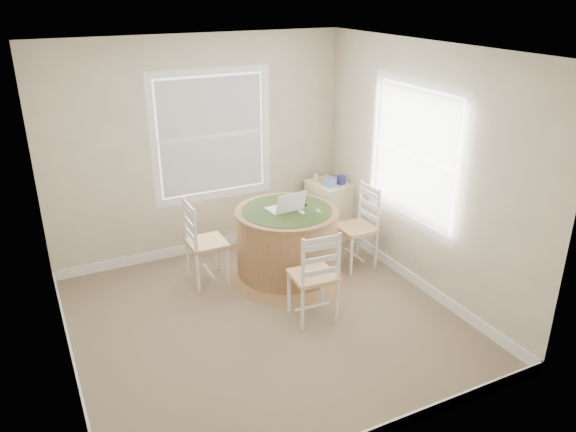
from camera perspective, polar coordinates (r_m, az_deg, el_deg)
room at (r=5.28m, az=-1.68°, el=2.62°), size 3.64×3.64×2.64m
round_table at (r=6.25m, az=-0.11°, el=-2.56°), size 1.32×1.32×0.82m
chair_left at (r=6.21m, az=-8.25°, el=-2.66°), size 0.40×0.42×0.95m
chair_near at (r=5.49m, az=2.57°, el=-6.03°), size 0.45×0.43×0.95m
chair_right at (r=6.55m, az=6.90°, el=-1.19°), size 0.41×0.43×0.95m
laptop at (r=6.09m, az=-0.23°, el=0.90°), size 0.38×0.34×0.25m
mouse at (r=6.02m, az=1.38°, el=0.38°), size 0.08×0.11×0.04m
phone at (r=6.08m, az=3.09°, el=0.51°), size 0.06×0.10×0.02m
keys at (r=6.22m, az=1.61°, el=1.10°), size 0.07×0.06×0.02m
corner_chest at (r=7.31m, az=4.06°, el=0.64°), size 0.49×0.61×0.74m
tissue_box at (r=7.07m, az=4.24°, el=3.48°), size 0.14×0.14×0.10m
box_yellow at (r=7.22m, az=4.09°, el=3.74°), size 0.16×0.12×0.06m
box_blue at (r=7.13m, az=5.39°, el=3.69°), size 0.09×0.09×0.12m
cup_cream at (r=7.24m, az=2.90°, el=3.95°), size 0.07×0.07×0.09m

